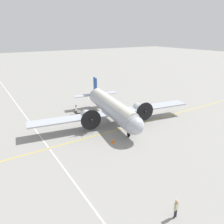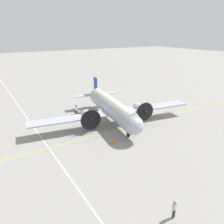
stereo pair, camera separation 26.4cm
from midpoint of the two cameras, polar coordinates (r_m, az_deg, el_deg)
The scene contains 9 objects.
ground_plane at distance 37.30m, azimuth -0.20°, elevation -2.55°, with size 300.00×300.00×0.00m, color gray.
apron_line_eastwest at distance 34.89m, azimuth 2.60°, elevation -4.23°, with size 120.00×0.16×0.01m.
apron_line_northsouth at distance 33.08m, azimuth -17.98°, elevation -6.72°, with size 0.16×120.00×0.01m.
airliner_main at distance 35.98m, azimuth 0.07°, elevation 1.02°, with size 27.19×18.69×6.06m.
crew_foreground at distance 19.95m, azimuth 16.04°, elevation -22.69°, with size 0.60×0.29×1.79m.
passenger_boarding at distance 40.83m, azimuth -9.52°, elevation 0.86°, with size 0.41×0.48×1.74m.
suitcase_near_door at distance 41.50m, azimuth -7.35°, elevation 0.13°, with size 0.35×0.18×0.63m.
baggage_cart at distance 41.82m, azimuth -8.99°, elevation 0.17°, with size 1.05×1.92×0.56m.
traffic_cone at distance 30.34m, azimuth -0.01°, elevation -7.54°, with size 0.49×0.49×0.64m.
Camera 1 is at (18.56, 28.96, 14.44)m, focal length 35.00 mm.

